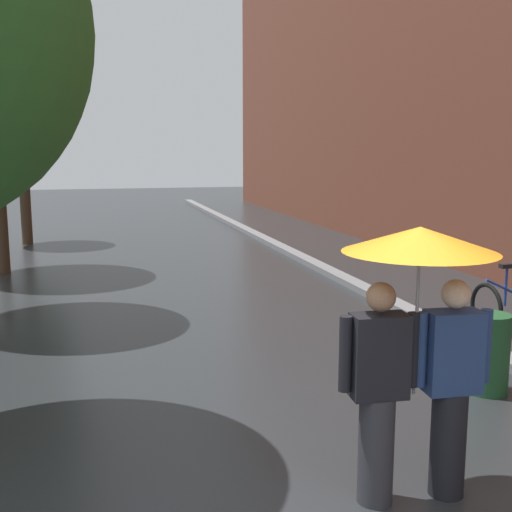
% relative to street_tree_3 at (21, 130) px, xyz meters
% --- Properties ---
extents(kerb_strip, '(0.30, 36.00, 0.12)m').
position_rel_street_tree_3_xyz_m(kerb_strip, '(6.41, -5.02, -3.01)').
color(kerb_strip, slate).
rests_on(kerb_strip, ground).
extents(street_tree_3, '(2.22, 2.22, 4.29)m').
position_rel_street_tree_3_xyz_m(street_tree_3, '(0.00, 0.00, 0.00)').
color(street_tree_3, '#473323').
rests_on(street_tree_3, ground).
extents(couple_under_umbrella, '(1.15, 1.09, 2.02)m').
position_rel_street_tree_3_xyz_m(couple_under_umbrella, '(3.86, -14.33, -1.73)').
color(couple_under_umbrella, '#2D2D33').
rests_on(couple_under_umbrella, ground).
extents(litter_bin, '(0.44, 0.44, 0.85)m').
position_rel_street_tree_3_xyz_m(litter_bin, '(5.66, -12.64, -2.65)').
color(litter_bin, '#1E4C28').
rests_on(litter_bin, ground).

